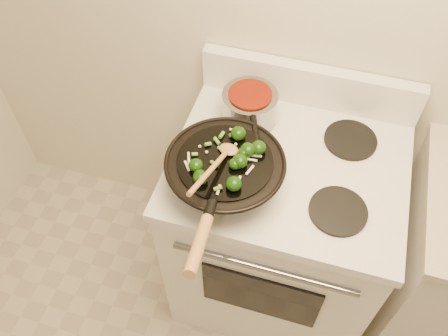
% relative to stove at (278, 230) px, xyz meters
% --- Properties ---
extents(stove, '(0.78, 0.67, 1.08)m').
position_rel_stove_xyz_m(stove, '(0.00, 0.00, 0.00)').
color(stove, white).
rests_on(stove, ground).
extents(wok, '(0.37, 0.61, 0.23)m').
position_rel_stove_xyz_m(wok, '(-0.18, -0.16, 0.53)').
color(wok, black).
rests_on(wok, stove).
extents(stirfry, '(0.23, 0.25, 0.04)m').
position_rel_stove_xyz_m(stirfry, '(-0.16, -0.16, 0.59)').
color(stirfry, '#113307').
rests_on(stirfry, wok).
extents(wooden_spoon, '(0.08, 0.27, 0.10)m').
position_rel_stove_xyz_m(wooden_spoon, '(-0.19, -0.19, 0.61)').
color(wooden_spoon, '#A97942').
rests_on(wooden_spoon, wok).
extents(saucepan, '(0.19, 0.30, 0.11)m').
position_rel_stove_xyz_m(saucepan, '(-0.18, 0.15, 0.52)').
color(saucepan, gray).
rests_on(saucepan, stove).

